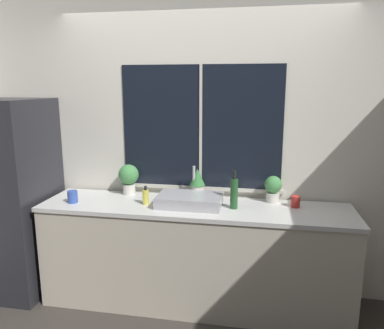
% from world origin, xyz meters
% --- Properties ---
extents(ground_plane, '(14.00, 14.00, 0.00)m').
position_xyz_m(ground_plane, '(0.00, 0.00, 0.00)').
color(ground_plane, '#38332D').
extents(wall_back, '(8.00, 0.09, 2.70)m').
position_xyz_m(wall_back, '(0.00, 0.65, 1.35)').
color(wall_back, silver).
rests_on(wall_back, ground_plane).
extents(wall_left, '(0.06, 7.00, 2.70)m').
position_xyz_m(wall_left, '(-2.25, 1.50, 1.35)').
color(wall_left, silver).
rests_on(wall_left, ground_plane).
extents(counter, '(2.60, 0.61, 0.89)m').
position_xyz_m(counter, '(0.00, 0.29, 0.45)').
color(counter, beige).
rests_on(counter, ground_plane).
extents(refrigerator, '(0.62, 0.72, 1.76)m').
position_xyz_m(refrigerator, '(-1.66, 0.26, 0.88)').
color(refrigerator, '#232328').
rests_on(refrigerator, ground_plane).
extents(sink, '(0.53, 0.39, 0.29)m').
position_xyz_m(sink, '(-0.04, 0.29, 0.94)').
color(sink, '#ADADB2').
rests_on(sink, counter).
extents(potted_plant_left, '(0.18, 0.18, 0.28)m').
position_xyz_m(potted_plant_left, '(-0.65, 0.51, 1.06)').
color(potted_plant_left, silver).
rests_on(potted_plant_left, counter).
extents(potted_plant_center, '(0.14, 0.14, 0.27)m').
position_xyz_m(potted_plant_center, '(-0.01, 0.51, 1.03)').
color(potted_plant_center, silver).
rests_on(potted_plant_center, counter).
extents(potted_plant_right, '(0.15, 0.15, 0.23)m').
position_xyz_m(potted_plant_right, '(0.64, 0.51, 1.02)').
color(potted_plant_right, silver).
rests_on(potted_plant_right, counter).
extents(soap_bottle, '(0.05, 0.05, 0.16)m').
position_xyz_m(soap_bottle, '(-0.41, 0.26, 0.96)').
color(soap_bottle, '#DBD14C').
rests_on(soap_bottle, counter).
extents(bottle_tall, '(0.06, 0.06, 0.31)m').
position_xyz_m(bottle_tall, '(0.33, 0.28, 1.02)').
color(bottle_tall, '#235128').
rests_on(bottle_tall, counter).
extents(mug_blue, '(0.08, 0.08, 0.10)m').
position_xyz_m(mug_blue, '(-1.04, 0.19, 0.94)').
color(mug_blue, '#3351AD').
rests_on(mug_blue, counter).
extents(mug_red, '(0.07, 0.07, 0.09)m').
position_xyz_m(mug_red, '(0.82, 0.40, 0.94)').
color(mug_red, '#B72D28').
rests_on(mug_red, counter).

